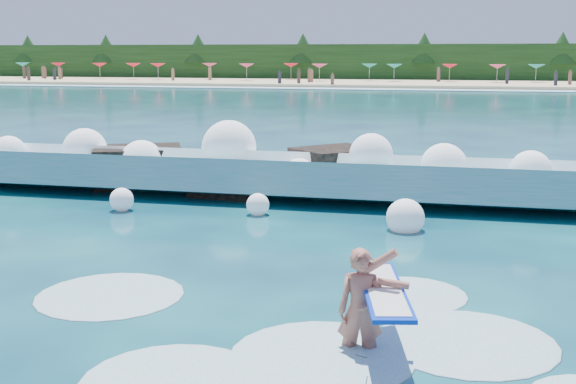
# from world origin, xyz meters

# --- Properties ---
(ground) EXTENTS (200.00, 200.00, 0.00)m
(ground) POSITION_xyz_m (0.00, 0.00, 0.00)
(ground) COLOR #07243E
(ground) RESTS_ON ground
(beach) EXTENTS (140.00, 20.00, 0.40)m
(beach) POSITION_xyz_m (0.00, 78.00, 0.20)
(beach) COLOR tan
(beach) RESTS_ON ground
(wet_band) EXTENTS (140.00, 5.00, 0.08)m
(wet_band) POSITION_xyz_m (0.00, 67.00, 0.04)
(wet_band) COLOR silver
(wet_band) RESTS_ON ground
(treeline) EXTENTS (140.00, 4.00, 5.00)m
(treeline) POSITION_xyz_m (0.00, 88.00, 2.50)
(treeline) COLOR black
(treeline) RESTS_ON ground
(breaking_wave) EXTENTS (17.40, 2.74, 1.50)m
(breaking_wave) POSITION_xyz_m (-0.65, 7.41, 0.52)
(breaking_wave) COLOR teal
(breaking_wave) RESTS_ON ground
(rock_cluster) EXTENTS (8.50, 3.34, 1.43)m
(rock_cluster) POSITION_xyz_m (-1.80, 8.02, 0.45)
(rock_cluster) COLOR black
(rock_cluster) RESTS_ON ground
(surfer_with_board) EXTENTS (1.10, 2.85, 1.63)m
(surfer_with_board) POSITION_xyz_m (3.56, -2.27, 0.60)
(surfer_with_board) COLOR #A55E4D
(surfer_with_board) RESTS_ON ground
(wave_spray) EXTENTS (15.28, 4.73, 2.11)m
(wave_spray) POSITION_xyz_m (-1.01, 7.36, 0.97)
(wave_spray) COLOR white
(wave_spray) RESTS_ON ground
(surf_foam) EXTENTS (8.91, 5.82, 0.12)m
(surf_foam) POSITION_xyz_m (2.70, -1.99, 0.00)
(surf_foam) COLOR silver
(surf_foam) RESTS_ON ground
(beach_umbrellas) EXTENTS (113.33, 6.28, 0.50)m
(beach_umbrellas) POSITION_xyz_m (-0.01, 80.02, 2.25)
(beach_umbrellas) COLOR #158582
(beach_umbrellas) RESTS_ON ground
(beachgoers) EXTENTS (102.74, 13.25, 1.94)m
(beachgoers) POSITION_xyz_m (-10.57, 75.06, 1.11)
(beachgoers) COLOR #3F332D
(beachgoers) RESTS_ON ground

